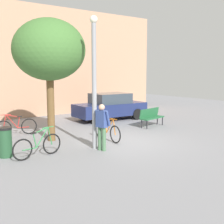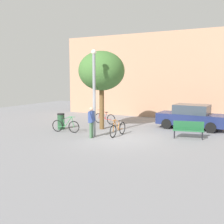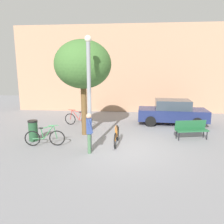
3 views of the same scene
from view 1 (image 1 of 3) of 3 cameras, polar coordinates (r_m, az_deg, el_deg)
The scene contains 11 objects.
ground_plane at distance 12.02m, azimuth 2.27°, elevation -5.76°, with size 36.00×36.00×0.00m, color gray.
building_facade at distance 19.82m, azimuth -15.39°, elevation 9.30°, with size 18.40×2.00×6.82m, color tan.
lamppost at distance 10.71m, azimuth -3.44°, elevation 6.63°, with size 0.28×0.28×4.75m.
person_by_lamppost at distance 10.57m, azimuth -1.95°, elevation -2.30°, with size 0.37×0.63×1.67m.
park_bench at distance 15.35m, azimuth 7.50°, elevation -0.74°, with size 1.66×0.79×0.92m.
plaza_tree at distance 12.21m, azimuth -11.95°, elevation 11.49°, with size 2.86×2.86×4.88m.
bicycle_green at distance 10.18m, azimuth -14.00°, elevation -6.29°, with size 1.80×0.30×0.97m.
bicycle_red at distance 13.81m, azimuth -17.88°, elevation -2.71°, with size 1.80×0.32×0.97m.
bicycle_orange at distance 12.16m, azimuth -0.87°, elevation -3.73°, with size 0.11×1.81×0.97m.
parked_car_navy at distance 17.24m, azimuth -0.35°, elevation 1.05°, with size 4.28×1.99×1.55m.
trash_bin at distance 10.47m, azimuth -19.77°, elevation -5.44°, with size 0.46×0.46×1.00m.
Camera 1 is at (-7.43, -9.00, 2.85)m, focal length 47.72 mm.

